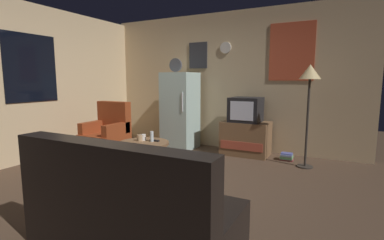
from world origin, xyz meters
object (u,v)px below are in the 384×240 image
remote_control (155,140)px  couch (129,212)px  fridge (180,111)px  wine_glass (152,136)px  tv_stand (246,138)px  standing_lamp (310,80)px  armchair (107,136)px  book_stack (287,157)px  mug_ceramic_white (143,137)px  coffee_table (144,158)px  crt_tv (246,110)px  mug_ceramic_tan (140,138)px

remote_control → couch: couch is taller
fridge → couch: bearing=-67.0°
remote_control → couch: 1.90m
fridge → wine_glass: size_ratio=11.80×
tv_stand → standing_lamp: standing_lamp is taller
armchair → book_stack: (2.99, 1.11, -0.27)m
remote_control → mug_ceramic_white: bearing=-169.9°
standing_lamp → coffee_table: (-2.02, -1.45, -1.12)m
couch → book_stack: bearing=77.9°
tv_stand → armchair: (-2.25, -1.16, 0.03)m
wine_glass → armchair: armchair is taller
tv_stand → remote_control: 1.87m
crt_tv → standing_lamp: 1.23m
wine_glass → mug_ceramic_white: 0.16m
crt_tv → wine_glass: size_ratio=3.60×
wine_glass → mug_ceramic_tan: bearing=-166.2°
mug_ceramic_white → fridge: bearing=100.0°
crt_tv → couch: bearing=-89.0°
remote_control → book_stack: bearing=47.0°
standing_lamp → book_stack: standing_lamp is taller
tv_stand → mug_ceramic_white: 1.98m
standing_lamp → mug_ceramic_white: standing_lamp is taller
standing_lamp → couch: standing_lamp is taller
couch → book_stack: 3.33m
fridge → crt_tv: 1.31m
armchair → book_stack: size_ratio=4.38×
fridge → mug_ceramic_white: 1.62m
wine_glass → mug_ceramic_white: size_ratio=1.67×
wine_glass → fridge: bearing=105.4°
coffee_table → book_stack: coffee_table is taller
wine_glass → mug_ceramic_tan: wine_glass is taller
wine_glass → remote_control: bearing=59.3°
armchair → mug_ceramic_white: bearing=-22.9°
standing_lamp → wine_glass: bearing=-144.8°
fridge → remote_control: size_ratio=11.80×
standing_lamp → remote_control: (-1.92, -1.33, -0.87)m
mug_ceramic_white → book_stack: bearing=42.2°
coffee_table → mug_ceramic_white: size_ratio=8.00×
coffee_table → couch: 1.84m
mug_ceramic_tan → tv_stand: bearing=58.4°
mug_ceramic_white → armchair: 1.32m
crt_tv → coffee_table: (-0.95, -1.76, -0.59)m
crt_tv → mug_ceramic_white: bearing=-121.7°
coffee_table → remote_control: size_ratio=4.80×
standing_lamp → armchair: (-3.31, -0.85, -1.02)m
wine_glass → couch: couch is taller
fridge → book_stack: (2.06, 0.04, -0.69)m
book_stack → coffee_table: bearing=-134.9°
standing_lamp → mug_ceramic_tan: 2.68m
coffee_table → fridge: bearing=101.9°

